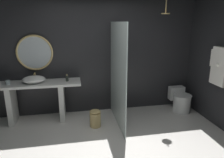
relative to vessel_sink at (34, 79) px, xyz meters
name	(u,v)px	position (x,y,z in m)	size (l,w,h in m)	color
ground_plane	(111,157)	(1.32, -1.55, -0.92)	(5.76, 5.76, 0.00)	silver
back_wall_panel	(96,56)	(1.32, 0.35, 0.38)	(4.80, 0.10, 2.60)	#232326
side_wall_right	(222,62)	(3.67, -0.79, 0.38)	(0.10, 2.47, 2.60)	#232326
vanity_counter	(37,95)	(0.02, 0.01, -0.35)	(1.84, 0.53, 0.84)	silver
vessel_sink	(34,79)	(0.00, 0.00, 0.00)	(0.46, 0.38, 0.18)	white
tumbler_cup	(8,82)	(-0.50, -0.01, -0.03)	(0.08, 0.08, 0.09)	silver
soap_dispenser	(67,78)	(0.66, 0.01, -0.01)	(0.06, 0.06, 0.15)	#282D28
round_wall_mirror	(35,53)	(0.02, 0.26, 0.51)	(0.75, 0.04, 0.75)	tan
shower_glass_panel	(118,75)	(1.67, -0.41, 0.11)	(0.02, 1.41, 2.06)	silver
rain_shower_head	(166,12)	(2.71, -0.17, 1.33)	(0.18, 0.18, 0.29)	tan
hanging_bathrobe	(221,65)	(3.53, -0.94, 0.35)	(0.20, 0.56, 0.79)	tan
toilet	(180,100)	(3.27, -0.08, -0.67)	(0.42, 0.62, 0.53)	white
waste_bin	(95,118)	(1.19, -0.49, -0.74)	(0.22, 0.22, 0.36)	tan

